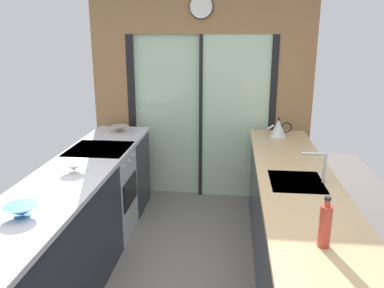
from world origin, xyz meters
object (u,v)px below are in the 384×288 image
(mixing_bowl_near, at_px, (22,211))
(soap_bottle, at_px, (325,225))
(oven_range, at_px, (102,192))
(kettle, at_px, (278,128))
(mixing_bowl_far, at_px, (120,129))
(mixing_bowl_mid, at_px, (74,167))

(mixing_bowl_near, relative_size, soap_bottle, 0.76)
(oven_range, distance_m, soap_bottle, 2.51)
(oven_range, relative_size, soap_bottle, 3.25)
(mixing_bowl_near, bearing_deg, soap_bottle, -5.20)
(mixing_bowl_near, xyz_separation_m, kettle, (1.78, 2.16, 0.05))
(mixing_bowl_near, height_order, kettle, kettle)
(soap_bottle, bearing_deg, mixing_bowl_far, 127.47)
(mixing_bowl_far, bearing_deg, kettle, -0.16)
(mixing_bowl_far, bearing_deg, mixing_bowl_mid, -90.00)
(mixing_bowl_mid, bearing_deg, soap_bottle, -28.89)
(mixing_bowl_mid, bearing_deg, kettle, 36.85)
(oven_range, relative_size, mixing_bowl_far, 4.46)
(mixing_bowl_near, bearing_deg, mixing_bowl_far, 90.00)
(oven_range, distance_m, mixing_bowl_far, 0.84)
(mixing_bowl_far, bearing_deg, oven_range, -91.57)
(mixing_bowl_far, bearing_deg, soap_bottle, -52.53)
(mixing_bowl_far, relative_size, kettle, 0.77)
(mixing_bowl_mid, bearing_deg, mixing_bowl_near, -90.00)
(mixing_bowl_near, xyz_separation_m, mixing_bowl_far, (0.00, 2.16, -0.00))
(soap_bottle, bearing_deg, mixing_bowl_near, 174.80)
(oven_range, height_order, soap_bottle, soap_bottle)
(oven_range, xyz_separation_m, mixing_bowl_mid, (0.02, -0.67, 0.51))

